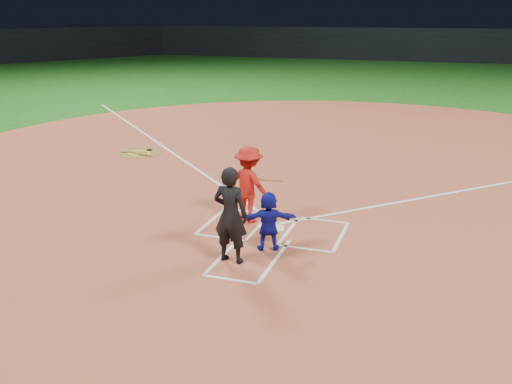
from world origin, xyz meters
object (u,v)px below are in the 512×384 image
(home_plate, at_px, (274,228))
(umpire, at_px, (230,215))
(on_deck_circle, at_px, (139,153))
(catcher, at_px, (269,221))
(batter_at_plate, at_px, (249,184))

(home_plate, bearing_deg, umpire, 81.61)
(on_deck_circle, xyz_separation_m, catcher, (6.99, -6.69, 0.64))
(home_plate, relative_size, batter_at_plate, 0.32)
(batter_at_plate, bearing_deg, home_plate, -21.88)
(umpire, xyz_separation_m, batter_at_plate, (-0.42, 2.28, -0.07))
(home_plate, xyz_separation_m, batter_at_plate, (-0.71, 0.29, 0.92))
(catcher, xyz_separation_m, batter_at_plate, (-0.96, 1.47, 0.29))
(home_plate, bearing_deg, catcher, 101.73)
(home_plate, height_order, umpire, umpire)
(catcher, bearing_deg, umpire, 35.67)
(catcher, bearing_deg, batter_at_plate, -77.72)
(home_plate, bearing_deg, batter_at_plate, -21.88)
(on_deck_circle, bearing_deg, home_plate, -39.26)
(batter_at_plate, bearing_deg, umpire, -79.65)
(catcher, distance_m, batter_at_plate, 1.77)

